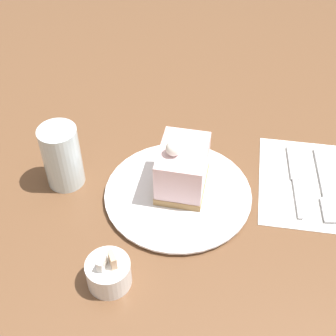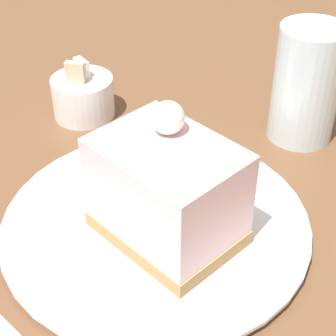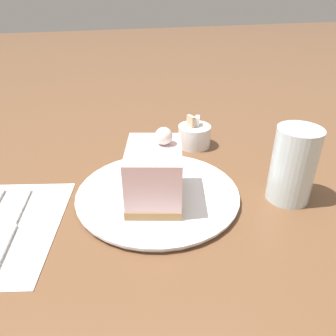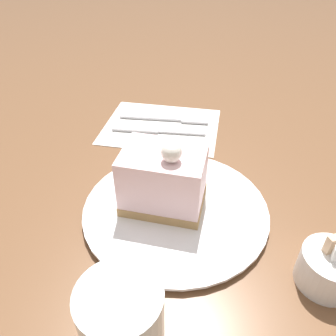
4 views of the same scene
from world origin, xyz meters
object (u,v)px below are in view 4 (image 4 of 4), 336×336
object	(u,v)px
plate	(176,209)
cake_slice	(164,179)
knife	(150,130)
drinking_glass	(125,335)
fork	(172,119)
sugar_bowl	(329,268)

from	to	relation	value
plate	cake_slice	bearing A→B (deg)	-117.83
knife	drinking_glass	bearing A→B (deg)	6.68
plate	knife	distance (m)	0.22
cake_slice	fork	world-z (taller)	cake_slice
cake_slice	fork	size ratio (longest dim) A/B	0.70
plate	fork	bearing A→B (deg)	177.87
drinking_glass	sugar_bowl	bearing A→B (deg)	110.19
knife	sugar_bowl	size ratio (longest dim) A/B	2.71
plate	drinking_glass	distance (m)	0.21
knife	sugar_bowl	bearing A→B (deg)	39.92
sugar_bowl	fork	bearing A→B (deg)	-158.06
plate	sugar_bowl	size ratio (longest dim) A/B	3.86
sugar_bowl	drinking_glass	xyz separation A→B (m)	(0.08, -0.21, 0.04)
plate	cake_slice	size ratio (longest dim) A/B	2.01
fork	sugar_bowl	distance (m)	0.40
cake_slice	plate	bearing A→B (deg)	77.99
knife	drinking_glass	world-z (taller)	drinking_glass
cake_slice	knife	xyz separation A→B (m)	(-0.20, -0.02, -0.05)
cake_slice	drinking_glass	bearing A→B (deg)	4.99
fork	knife	xyz separation A→B (m)	(0.04, -0.04, 0.00)
drinking_glass	fork	bearing A→B (deg)	171.90
plate	sugar_bowl	distance (m)	0.20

